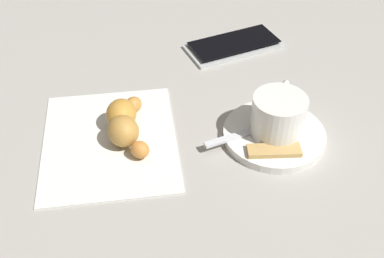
# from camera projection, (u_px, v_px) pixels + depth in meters

# --- Properties ---
(ground_plane) EXTENTS (1.80, 1.80, 0.00)m
(ground_plane) POSITION_uv_depth(u_px,v_px,m) (177.00, 133.00, 0.61)
(ground_plane) COLOR #A6A19A
(saucer) EXTENTS (0.13, 0.13, 0.01)m
(saucer) POSITION_uv_depth(u_px,v_px,m) (274.00, 135.00, 0.60)
(saucer) COLOR white
(saucer) RESTS_ON ground
(espresso_cup) EXTENTS (0.07, 0.09, 0.05)m
(espresso_cup) POSITION_uv_depth(u_px,v_px,m) (279.00, 114.00, 0.58)
(espresso_cup) COLOR white
(espresso_cup) RESTS_ON saucer
(teaspoon) EXTENTS (0.12, 0.06, 0.01)m
(teaspoon) POSITION_uv_depth(u_px,v_px,m) (266.00, 126.00, 0.60)
(teaspoon) COLOR silver
(teaspoon) RESTS_ON saucer
(sugar_packet) EXTENTS (0.06, 0.02, 0.01)m
(sugar_packet) POSITION_uv_depth(u_px,v_px,m) (274.00, 151.00, 0.56)
(sugar_packet) COLOR tan
(sugar_packet) RESTS_ON saucer
(napkin) EXTENTS (0.19, 0.21, 0.00)m
(napkin) POSITION_uv_depth(u_px,v_px,m) (110.00, 140.00, 0.59)
(napkin) COLOR silver
(napkin) RESTS_ON ground
(croissant) EXTENTS (0.06, 0.12, 0.04)m
(croissant) POSITION_uv_depth(u_px,v_px,m) (124.00, 123.00, 0.59)
(croissant) COLOR #C4823A
(croissant) RESTS_ON napkin
(cell_phone) EXTENTS (0.16, 0.12, 0.01)m
(cell_phone) POSITION_uv_depth(u_px,v_px,m) (234.00, 45.00, 0.76)
(cell_phone) COLOR #B9BEBD
(cell_phone) RESTS_ON ground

